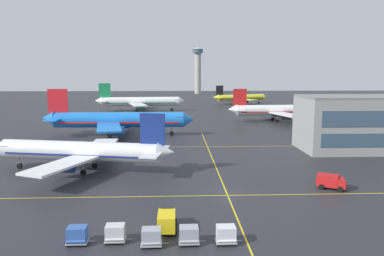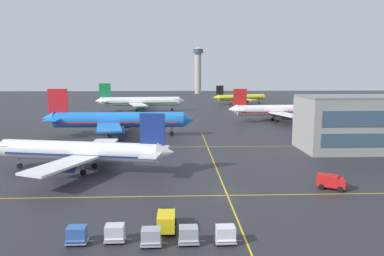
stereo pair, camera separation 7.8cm
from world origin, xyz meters
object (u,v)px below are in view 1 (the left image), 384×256
object	(u,v)px
airliner_third_row	(279,110)
airliner_far_right_stand	(240,98)
baggage_cart_row_leftmost	(77,235)
baggage_cart_row_fourth	(189,235)
baggage_cart_row_second	(115,233)
baggage_cart_row_middle	(151,237)
airliner_second_row	(117,120)
airliner_front_gate	(81,151)
airliner_far_left_stand	(140,102)
control_tower	(198,67)
baggage_cart_row_fifth	(226,234)
service_truck_red_van	(332,181)
service_truck_catering	(167,220)

from	to	relation	value
airliner_third_row	airliner_far_right_stand	bearing A→B (deg)	90.89
baggage_cart_row_leftmost	baggage_cart_row_fourth	bearing A→B (deg)	-2.33
baggage_cart_row_second	baggage_cart_row_middle	world-z (taller)	same
airliner_second_row	airliner_third_row	distance (m)	59.78
airliner_front_gate	baggage_cart_row_middle	xyz separation A→B (m)	(14.12, -28.75, -2.59)
airliner_far_left_stand	control_tower	distance (m)	144.93
baggage_cart_row_middle	control_tower	size ratio (longest dim) A/B	0.07
airliner_second_row	baggage_cart_row_second	xyz separation A→B (m)	(9.94, -64.18, -3.40)
airliner_far_left_stand	baggage_cart_row_fifth	size ratio (longest dim) A/B	14.62
baggage_cart_row_fifth	baggage_cart_row_second	bearing A→B (deg)	176.13
baggage_cart_row_second	airliner_far_left_stand	bearing A→B (deg)	94.57
airliner_far_left_stand	baggage_cart_row_fifth	bearing A→B (deg)	-80.60
airliner_far_right_stand	baggage_cart_row_fourth	bearing A→B (deg)	-101.52
airliner_far_right_stand	baggage_cart_row_middle	bearing A→B (deg)	-102.73
baggage_cart_row_leftmost	baggage_cart_row_fifth	size ratio (longest dim) A/B	1.00
baggage_cart_row_fourth	airliner_third_row	bearing A→B (deg)	69.33
baggage_cart_row_second	baggage_cart_row_fourth	distance (m)	7.54
airliner_far_left_stand	baggage_cart_row_second	xyz separation A→B (m)	(10.39, -129.99, -3.28)
baggage_cart_row_middle	control_tower	world-z (taller)	control_tower
baggage_cart_row_second	airliner_front_gate	bearing A→B (deg)	110.52
baggage_cart_row_middle	baggage_cart_row_fourth	size ratio (longest dim) A/B	1.00
service_truck_red_van	baggage_cart_row_leftmost	size ratio (longest dim) A/B	1.62
airliner_far_right_stand	service_truck_catering	xyz separation A→B (m)	(-36.39, -163.46, -2.36)
service_truck_red_van	baggage_cart_row_fourth	bearing A→B (deg)	-142.12
airliner_third_row	baggage_cart_row_fifth	bearing A→B (deg)	-108.62
airliner_far_right_stand	baggage_cart_row_leftmost	world-z (taller)	airliner_far_right_stand
control_tower	airliner_far_left_stand	bearing A→B (deg)	-103.73
airliner_front_gate	baggage_cart_row_fifth	xyz separation A→B (m)	(21.63, -28.48, -2.59)
baggage_cart_row_fourth	airliner_far_left_stand	bearing A→B (deg)	97.79
airliner_front_gate	baggage_cart_row_leftmost	distance (m)	28.88
airliner_third_row	airliner_far_right_stand	xyz separation A→B (m)	(-1.14, 73.74, -0.45)
airliner_far_right_stand	airliner_far_left_stand	bearing A→B (deg)	-145.08
airliner_second_row	control_tower	bearing A→B (deg)	80.69
baggage_cart_row_second	baggage_cart_row_fourth	world-z (taller)	same
airliner_far_right_stand	service_truck_red_van	bearing A→B (deg)	-94.64
airliner_front_gate	service_truck_red_van	bearing A→B (deg)	-16.07
service_truck_red_van	baggage_cart_row_second	xyz separation A→B (m)	(-29.37, -16.27, -0.17)
airliner_far_left_stand	airliner_third_row	bearing A→B (deg)	-35.22
baggage_cart_row_second	baggage_cart_row_fifth	distance (m)	11.28
airliner_far_left_stand	service_truck_catering	xyz separation A→B (m)	(15.56, -127.20, -3.11)
service_truck_red_van	baggage_cart_row_second	distance (m)	33.57
airliner_second_row	baggage_cart_row_leftmost	bearing A→B (deg)	-84.51
airliner_far_left_stand	control_tower	xyz separation A→B (m)	(34.14, 139.72, 17.83)
service_truck_red_van	baggage_cart_row_leftmost	bearing A→B (deg)	-153.45
airliner_front_gate	airliner_second_row	xyz separation A→B (m)	(0.43, 36.47, 0.82)
airliner_far_right_stand	airliner_second_row	bearing A→B (deg)	-116.77
service_truck_catering	baggage_cart_row_fifth	distance (m)	7.05
baggage_cart_row_second	airliner_second_row	bearing A→B (deg)	98.81
baggage_cart_row_middle	airliner_far_left_stand	bearing A→B (deg)	96.16
airliner_front_gate	service_truck_catering	bearing A→B (deg)	-58.06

